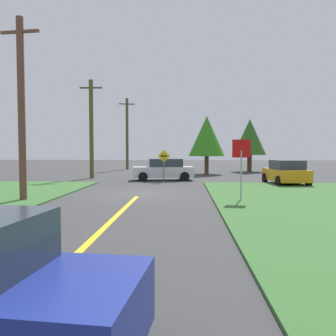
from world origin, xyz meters
TOP-DOWN VIEW (x-y plane):
  - ground_plane at (0.00, 0.00)m, footprint 120.00×120.00m
  - lane_stripe_center at (0.00, -8.00)m, footprint 0.20×14.00m
  - stop_sign at (4.86, -2.39)m, footprint 0.80×0.14m
  - car_on_crossroad at (9.04, 5.51)m, footprint 2.49×4.01m
  - car_approaching_junction at (0.74, 8.37)m, footprint 4.70×2.40m
  - utility_pole_near at (-4.88, -2.77)m, footprint 1.80×0.32m
  - utility_pole_mid at (-5.21, 10.02)m, footprint 1.80×0.33m
  - utility_pole_far at (-4.45, 22.82)m, footprint 1.78×0.54m
  - direction_sign at (0.83, 7.15)m, footprint 0.90×0.12m
  - oak_tree_left at (9.09, 19.24)m, footprint 3.40×3.40m
  - pine_tree_center at (4.37, 15.16)m, footprint 3.40×3.40m

SIDE VIEW (x-z plane):
  - ground_plane at x=0.00m, z-range 0.00..0.00m
  - lane_stripe_center at x=0.00m, z-range 0.00..0.01m
  - car_on_crossroad at x=9.04m, z-range -0.01..1.61m
  - car_approaching_junction at x=0.74m, z-range -0.01..1.61m
  - direction_sign at x=0.83m, z-range 0.28..2.58m
  - stop_sign at x=4.86m, z-range 0.58..3.34m
  - pine_tree_center at x=4.37m, z-range 0.84..6.30m
  - oak_tree_left at x=9.09m, z-range 0.86..6.37m
  - utility_pole_mid at x=-5.21m, z-range 0.10..7.99m
  - utility_pole_near at x=-4.88m, z-range 0.11..8.23m
  - utility_pole_far at x=-4.45m, z-range 0.11..8.37m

